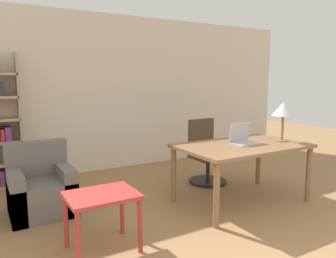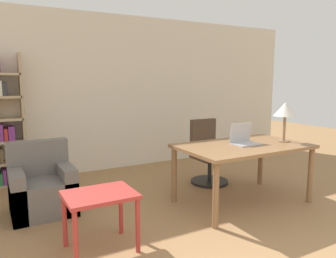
{
  "view_description": "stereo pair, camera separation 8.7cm",
  "coord_description": "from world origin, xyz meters",
  "px_view_note": "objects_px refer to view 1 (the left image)",
  "views": [
    {
      "loc": [
        -1.93,
        -0.97,
        1.6
      ],
      "look_at": [
        -0.01,
        2.31,
        1.02
      ],
      "focal_mm": 35.0,
      "sensor_mm": 36.0,
      "label": 1
    },
    {
      "loc": [
        -1.85,
        -1.01,
        1.6
      ],
      "look_at": [
        -0.01,
        2.31,
        1.02
      ],
      "focal_mm": 35.0,
      "sensor_mm": 36.0,
      "label": 2
    }
  ],
  "objects_px": {
    "desk": "(242,151)",
    "side_table_blue": "(102,203)",
    "laptop": "(243,139)",
    "office_chair": "(206,155)",
    "armchair": "(41,190)",
    "table_lamp": "(283,110)"
  },
  "relations": [
    {
      "from": "desk",
      "to": "side_table_blue",
      "type": "xyz_separation_m",
      "value": [
        -1.98,
        -0.28,
        -0.21
      ]
    },
    {
      "from": "table_lamp",
      "to": "armchair",
      "type": "xyz_separation_m",
      "value": [
        -2.95,
        1.02,
        -0.9
      ]
    },
    {
      "from": "armchair",
      "to": "office_chair",
      "type": "bearing_deg",
      "value": -0.22
    },
    {
      "from": "laptop",
      "to": "armchair",
      "type": "height_order",
      "value": "laptop"
    },
    {
      "from": "desk",
      "to": "laptop",
      "type": "bearing_deg",
      "value": 36.98
    },
    {
      "from": "desk",
      "to": "laptop",
      "type": "relative_size",
      "value": 4.81
    },
    {
      "from": "desk",
      "to": "side_table_blue",
      "type": "height_order",
      "value": "desk"
    },
    {
      "from": "desk",
      "to": "table_lamp",
      "type": "bearing_deg",
      "value": -8.65
    },
    {
      "from": "desk",
      "to": "office_chair",
      "type": "height_order",
      "value": "office_chair"
    },
    {
      "from": "table_lamp",
      "to": "side_table_blue",
      "type": "relative_size",
      "value": 0.82
    },
    {
      "from": "desk",
      "to": "side_table_blue",
      "type": "bearing_deg",
      "value": -172.05
    },
    {
      "from": "office_chair",
      "to": "armchair",
      "type": "bearing_deg",
      "value": 179.78
    },
    {
      "from": "office_chair",
      "to": "side_table_blue",
      "type": "bearing_deg",
      "value": -150.27
    },
    {
      "from": "side_table_blue",
      "to": "armchair",
      "type": "xyz_separation_m",
      "value": [
        -0.34,
        1.2,
        -0.18
      ]
    },
    {
      "from": "table_lamp",
      "to": "office_chair",
      "type": "xyz_separation_m",
      "value": [
        -0.52,
        1.01,
        -0.76
      ]
    },
    {
      "from": "laptop",
      "to": "office_chair",
      "type": "height_order",
      "value": "laptop"
    },
    {
      "from": "office_chair",
      "to": "side_table_blue",
      "type": "relative_size",
      "value": 1.53
    },
    {
      "from": "laptop",
      "to": "armchair",
      "type": "distance_m",
      "value": 2.58
    },
    {
      "from": "side_table_blue",
      "to": "armchair",
      "type": "distance_m",
      "value": 1.26
    },
    {
      "from": "desk",
      "to": "laptop",
      "type": "xyz_separation_m",
      "value": [
        0.04,
        0.03,
        0.15
      ]
    },
    {
      "from": "laptop",
      "to": "office_chair",
      "type": "relative_size",
      "value": 0.35
    },
    {
      "from": "desk",
      "to": "armchair",
      "type": "relative_size",
      "value": 1.95
    }
  ]
}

